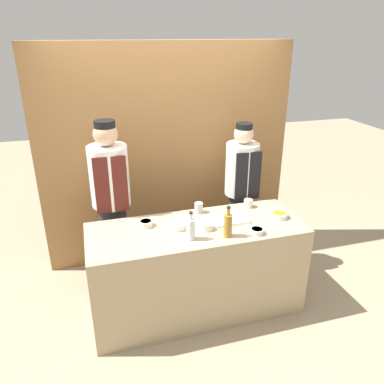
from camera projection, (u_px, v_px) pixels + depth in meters
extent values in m
plane|color=tan|center=(196.00, 307.00, 3.65)|extent=(14.00, 14.00, 0.00)
cube|color=olive|center=(168.00, 156.00, 4.17)|extent=(2.77, 0.18, 2.40)
cube|color=tan|center=(196.00, 269.00, 3.48)|extent=(1.92, 0.72, 0.88)
cylinder|color=white|center=(206.00, 226.00, 3.26)|extent=(0.13, 0.13, 0.06)
cylinder|color=brown|center=(206.00, 224.00, 3.26)|extent=(0.10, 0.10, 0.02)
cylinder|color=white|center=(279.00, 215.00, 3.47)|extent=(0.15, 0.15, 0.05)
cylinder|color=orange|center=(279.00, 213.00, 3.47)|extent=(0.13, 0.13, 0.01)
cylinder|color=white|center=(178.00, 226.00, 3.28)|extent=(0.15, 0.15, 0.05)
cylinder|color=silver|center=(178.00, 224.00, 3.27)|extent=(0.12, 0.12, 0.01)
cylinder|color=white|center=(257.00, 231.00, 3.20)|extent=(0.12, 0.12, 0.04)
cylinder|color=green|center=(257.00, 229.00, 3.19)|extent=(0.10, 0.10, 0.01)
cylinder|color=white|center=(146.00, 223.00, 3.32)|extent=(0.12, 0.12, 0.05)
cylinder|color=red|center=(146.00, 222.00, 3.31)|extent=(0.10, 0.10, 0.02)
cube|color=white|center=(230.00, 219.00, 3.44)|extent=(0.33, 0.24, 0.02)
cylinder|color=silver|center=(191.00, 229.00, 3.08)|extent=(0.07, 0.07, 0.18)
cylinder|color=silver|center=(191.00, 217.00, 3.04)|extent=(0.03, 0.03, 0.06)
cylinder|color=black|center=(191.00, 213.00, 3.02)|extent=(0.03, 0.03, 0.02)
cylinder|color=olive|center=(228.00, 226.00, 3.12)|extent=(0.07, 0.07, 0.20)
cylinder|color=olive|center=(228.00, 212.00, 3.07)|extent=(0.03, 0.03, 0.06)
cylinder|color=black|center=(229.00, 207.00, 3.06)|extent=(0.03, 0.03, 0.02)
cylinder|color=#B7B7BC|center=(199.00, 208.00, 3.56)|extent=(0.08, 0.08, 0.10)
cylinder|color=silver|center=(248.00, 203.00, 3.68)|extent=(0.09, 0.09, 0.08)
cylinder|color=#28282D|center=(116.00, 245.00, 3.84)|extent=(0.27, 0.27, 0.92)
cylinder|color=white|center=(109.00, 176.00, 3.54)|extent=(0.37, 0.37, 0.59)
cube|color=#561E19|center=(111.00, 185.00, 3.40)|extent=(0.30, 0.02, 0.54)
sphere|color=tan|center=(105.00, 134.00, 3.38)|extent=(0.23, 0.23, 0.23)
cylinder|color=black|center=(105.00, 125.00, 3.35)|extent=(0.19, 0.19, 0.08)
cylinder|color=#28282D|center=(238.00, 229.00, 4.20)|extent=(0.25, 0.25, 0.87)
cylinder|color=silver|center=(242.00, 169.00, 3.92)|extent=(0.34, 0.34, 0.55)
cube|color=black|center=(248.00, 176.00, 3.78)|extent=(0.27, 0.02, 0.51)
sphere|color=beige|center=(244.00, 134.00, 3.77)|extent=(0.20, 0.20, 0.20)
cylinder|color=black|center=(244.00, 127.00, 3.74)|extent=(0.17, 0.17, 0.07)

